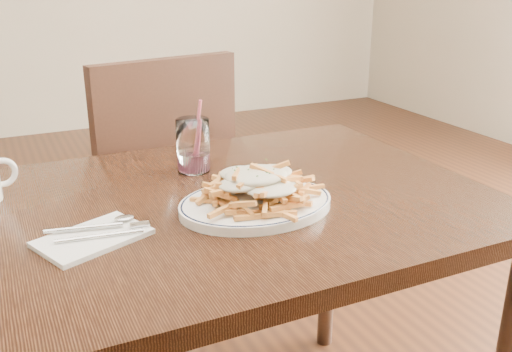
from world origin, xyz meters
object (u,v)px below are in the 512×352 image
table (202,236)px  water_glass (193,149)px  fries_plate (256,204)px  loaded_fries (256,181)px  chair_far (154,188)px

table → water_glass: size_ratio=7.06×
fries_plate → table: bearing=135.7°
table → loaded_fries: size_ratio=4.71×
table → chair_far: (0.07, 0.63, -0.12)m
chair_far → water_glass: 0.51m
fries_plate → water_glass: water_glass is taller
loaded_fries → water_glass: water_glass is taller
chair_far → water_glass: chair_far is taller
table → chair_far: chair_far is taller
chair_far → fries_plate: (0.02, -0.71, 0.21)m
table → fries_plate: fries_plate is taller
chair_far → table: bearing=-96.1°
chair_far → water_glass: bearing=-92.1°
loaded_fries → water_glass: 0.27m
table → chair_far: 0.64m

